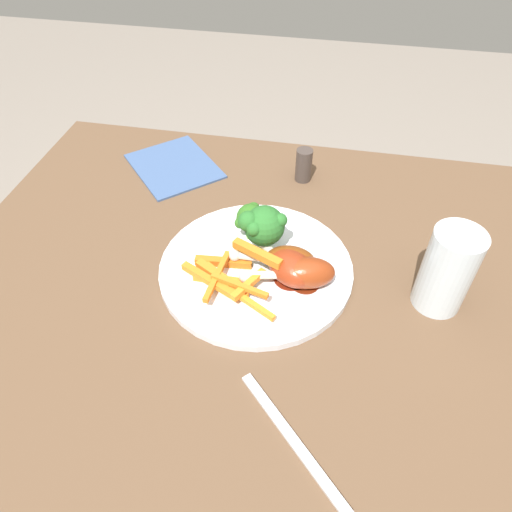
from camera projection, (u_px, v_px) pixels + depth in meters
ground_plane at (259, 481)px, 1.20m from camera, size 6.00×6.00×0.00m
dining_table at (261, 340)px, 0.76m from camera, size 0.98×0.82×0.74m
dinner_plate at (256, 268)px, 0.71m from camera, size 0.29×0.29×0.01m
broccoli_floret_front at (251, 218)px, 0.72m from camera, size 0.05×0.05×0.06m
broccoli_floret_middle at (262, 225)px, 0.69m from camera, size 0.07×0.06×0.08m
carrot_fries_pile at (229, 275)px, 0.67m from camera, size 0.15×0.11×0.05m
chicken_drumstick_near at (302, 273)px, 0.66m from camera, size 0.14×0.06×0.05m
chicken_drumstick_far at (286, 260)px, 0.68m from camera, size 0.13×0.05×0.04m
chicken_drumstick_extra at (289, 266)px, 0.67m from camera, size 0.12×0.11×0.04m
fork at (292, 439)px, 0.53m from camera, size 0.14×0.14×0.00m
water_glass at (447, 270)px, 0.62m from camera, size 0.07×0.07×0.13m
napkin at (174, 166)px, 0.90m from camera, size 0.22×0.22×0.00m
pepper_shaker at (304, 165)px, 0.85m from camera, size 0.03×0.03×0.06m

